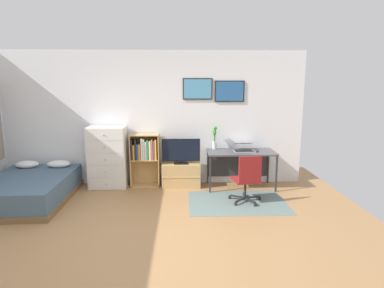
{
  "coord_description": "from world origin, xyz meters",
  "views": [
    {
      "loc": [
        0.59,
        -4.07,
        2.05
      ],
      "look_at": [
        0.76,
        1.5,
        1.0
      ],
      "focal_mm": 29.9,
      "sensor_mm": 36.0,
      "label": 1
    }
  ],
  "objects_px": {
    "television": "(181,151)",
    "laptop": "(243,147)",
    "bed": "(29,189)",
    "computer_mouse": "(257,151)",
    "bamboo_vase": "(215,139)",
    "bookshelf": "(145,154)",
    "dresser": "(108,157)",
    "office_chair": "(247,178)",
    "tv_stand": "(181,175)",
    "desk": "(240,157)"
  },
  "relations": [
    {
      "from": "bookshelf",
      "to": "bamboo_vase",
      "type": "bearing_deg",
      "value": 2.64
    },
    {
      "from": "laptop",
      "to": "bamboo_vase",
      "type": "xyz_separation_m",
      "value": [
        -0.55,
        0.16,
        0.14
      ]
    },
    {
      "from": "television",
      "to": "desk",
      "type": "distance_m",
      "value": 1.19
    },
    {
      "from": "office_chair",
      "to": "laptop",
      "type": "bearing_deg",
      "value": 74.87
    },
    {
      "from": "desk",
      "to": "office_chair",
      "type": "distance_m",
      "value": 0.95
    },
    {
      "from": "bed",
      "to": "office_chair",
      "type": "bearing_deg",
      "value": -4.83
    },
    {
      "from": "office_chair",
      "to": "tv_stand",
      "type": "bearing_deg",
      "value": 129.71
    },
    {
      "from": "bed",
      "to": "bamboo_vase",
      "type": "relative_size",
      "value": 4.2
    },
    {
      "from": "bamboo_vase",
      "to": "bookshelf",
      "type": "bearing_deg",
      "value": -177.36
    },
    {
      "from": "computer_mouse",
      "to": "bamboo_vase",
      "type": "xyz_separation_m",
      "value": [
        -0.81,
        0.29,
        0.19
      ]
    },
    {
      "from": "office_chair",
      "to": "laptop",
      "type": "distance_m",
      "value": 1.0
    },
    {
      "from": "computer_mouse",
      "to": "dresser",
      "type": "bearing_deg",
      "value": 176.66
    },
    {
      "from": "bookshelf",
      "to": "computer_mouse",
      "type": "distance_m",
      "value": 2.23
    },
    {
      "from": "computer_mouse",
      "to": "desk",
      "type": "bearing_deg",
      "value": 154.3
    },
    {
      "from": "dresser",
      "to": "tv_stand",
      "type": "bearing_deg",
      "value": 0.59
    },
    {
      "from": "desk",
      "to": "computer_mouse",
      "type": "height_order",
      "value": "computer_mouse"
    },
    {
      "from": "dresser",
      "to": "television",
      "type": "xyz_separation_m",
      "value": [
        1.45,
        -0.01,
        0.11
      ]
    },
    {
      "from": "dresser",
      "to": "office_chair",
      "type": "relative_size",
      "value": 1.43
    },
    {
      "from": "desk",
      "to": "office_chair",
      "type": "xyz_separation_m",
      "value": [
        -0.04,
        -0.94,
        -0.16
      ]
    },
    {
      "from": "television",
      "to": "bamboo_vase",
      "type": "relative_size",
      "value": 1.62
    },
    {
      "from": "bookshelf",
      "to": "office_chair",
      "type": "relative_size",
      "value": 1.23
    },
    {
      "from": "dresser",
      "to": "bookshelf",
      "type": "distance_m",
      "value": 0.73
    },
    {
      "from": "bed",
      "to": "laptop",
      "type": "bearing_deg",
      "value": 8.68
    },
    {
      "from": "laptop",
      "to": "computer_mouse",
      "type": "bearing_deg",
      "value": -29.96
    },
    {
      "from": "tv_stand",
      "to": "bed",
      "type": "bearing_deg",
      "value": -164.25
    },
    {
      "from": "bed",
      "to": "computer_mouse",
      "type": "distance_m",
      "value": 4.25
    },
    {
      "from": "bookshelf",
      "to": "television",
      "type": "bearing_deg",
      "value": -4.89
    },
    {
      "from": "desk",
      "to": "laptop",
      "type": "distance_m",
      "value": 0.2
    },
    {
      "from": "dresser",
      "to": "laptop",
      "type": "xyz_separation_m",
      "value": [
        2.69,
        -0.04,
        0.19
      ]
    },
    {
      "from": "television",
      "to": "tv_stand",
      "type": "bearing_deg",
      "value": 90.0
    },
    {
      "from": "desk",
      "to": "computer_mouse",
      "type": "xyz_separation_m",
      "value": [
        0.3,
        -0.15,
        0.14
      ]
    },
    {
      "from": "bookshelf",
      "to": "office_chair",
      "type": "xyz_separation_m",
      "value": [
        1.87,
        -1.02,
        -0.2
      ]
    },
    {
      "from": "desk",
      "to": "computer_mouse",
      "type": "relative_size",
      "value": 12.74
    },
    {
      "from": "dresser",
      "to": "computer_mouse",
      "type": "bearing_deg",
      "value": -3.34
    },
    {
      "from": "bamboo_vase",
      "to": "computer_mouse",
      "type": "bearing_deg",
      "value": -19.91
    },
    {
      "from": "bed",
      "to": "desk",
      "type": "distance_m",
      "value": 3.96
    },
    {
      "from": "bed",
      "to": "bookshelf",
      "type": "bearing_deg",
      "value": 20.68
    },
    {
      "from": "tv_stand",
      "to": "bamboo_vase",
      "type": "bearing_deg",
      "value": 8.81
    },
    {
      "from": "bed",
      "to": "laptop",
      "type": "xyz_separation_m",
      "value": [
        3.92,
        0.7,
        0.58
      ]
    },
    {
      "from": "television",
      "to": "bed",
      "type": "bearing_deg",
      "value": -164.69
    },
    {
      "from": "tv_stand",
      "to": "office_chair",
      "type": "xyz_separation_m",
      "value": [
        1.14,
        -0.98,
        0.22
      ]
    },
    {
      "from": "bookshelf",
      "to": "bamboo_vase",
      "type": "xyz_separation_m",
      "value": [
        1.41,
        0.07,
        0.3
      ]
    },
    {
      "from": "office_chair",
      "to": "bamboo_vase",
      "type": "distance_m",
      "value": 1.28
    },
    {
      "from": "dresser",
      "to": "bookshelf",
      "type": "xyz_separation_m",
      "value": [
        0.72,
        0.06,
        0.04
      ]
    },
    {
      "from": "television",
      "to": "laptop",
      "type": "relative_size",
      "value": 1.75
    },
    {
      "from": "dresser",
      "to": "television",
      "type": "bearing_deg",
      "value": -0.28
    },
    {
      "from": "bamboo_vase",
      "to": "bed",
      "type": "bearing_deg",
      "value": -165.62
    },
    {
      "from": "desk",
      "to": "computer_mouse",
      "type": "bearing_deg",
      "value": -25.7
    },
    {
      "from": "tv_stand",
      "to": "computer_mouse",
      "type": "xyz_separation_m",
      "value": [
        1.49,
        -0.19,
        0.52
      ]
    },
    {
      "from": "bookshelf",
      "to": "desk",
      "type": "relative_size",
      "value": 0.8
    }
  ]
}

